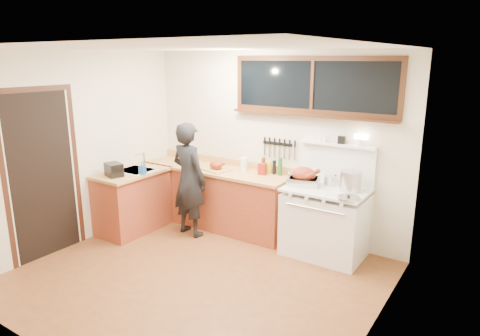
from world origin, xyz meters
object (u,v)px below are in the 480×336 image
Objects in this scene: roast_turkey at (304,178)px; vintage_stove at (325,220)px; man at (189,179)px; cutting_board at (216,167)px.

vintage_stove is at bearing 6.12° from roast_turkey.
roast_turkey is at bearing 14.41° from man.
man is at bearing -165.59° from roast_turkey.
roast_turkey is (-0.31, -0.03, 0.53)m from vintage_stove.
vintage_stove is 0.96× the size of man.
vintage_stove is 1.77m from cutting_board.
man reaches higher than roast_turkey.
man is 3.48× the size of cutting_board.
cutting_board is (-1.70, -0.05, 0.49)m from vintage_stove.
cutting_board is 1.02× the size of roast_turkey.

